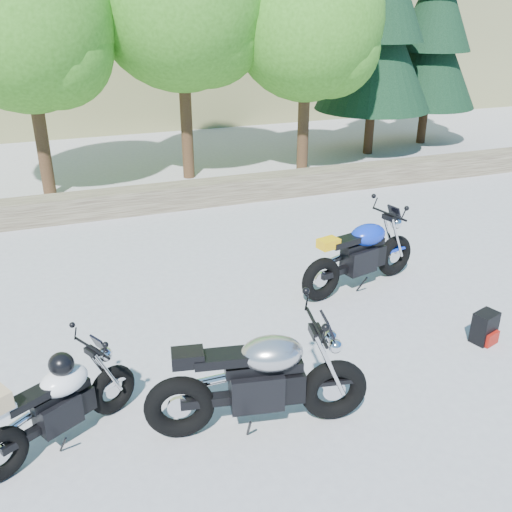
{
  "coord_description": "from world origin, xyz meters",
  "views": [
    {
      "loc": [
        -2.29,
        -5.91,
        4.09
      ],
      "look_at": [
        0.2,
        1.0,
        0.75
      ],
      "focal_mm": 40.0,
      "sensor_mm": 36.0,
      "label": 1
    }
  ],
  "objects_px": {
    "blue_bike": "(361,255)",
    "backpack": "(485,328)",
    "silver_bike": "(260,381)",
    "white_bike": "(57,403)"
  },
  "relations": [
    {
      "from": "backpack",
      "to": "blue_bike",
      "type": "bearing_deg",
      "value": 93.45
    },
    {
      "from": "blue_bike",
      "to": "backpack",
      "type": "xyz_separation_m",
      "value": [
        0.76,
        -1.93,
        -0.33
      ]
    },
    {
      "from": "white_bike",
      "to": "blue_bike",
      "type": "relative_size",
      "value": 0.76
    },
    {
      "from": "silver_bike",
      "to": "backpack",
      "type": "xyz_separation_m",
      "value": [
        3.29,
        0.52,
        -0.36
      ]
    },
    {
      "from": "backpack",
      "to": "silver_bike",
      "type": "bearing_deg",
      "value": 170.9
    },
    {
      "from": "blue_bike",
      "to": "silver_bike",
      "type": "bearing_deg",
      "value": -149.89
    },
    {
      "from": "white_bike",
      "to": "backpack",
      "type": "xyz_separation_m",
      "value": [
        5.24,
        0.08,
        -0.29
      ]
    },
    {
      "from": "blue_bike",
      "to": "backpack",
      "type": "distance_m",
      "value": 2.1
    },
    {
      "from": "blue_bike",
      "to": "backpack",
      "type": "relative_size",
      "value": 5.14
    },
    {
      "from": "white_bike",
      "to": "backpack",
      "type": "bearing_deg",
      "value": -28.82
    }
  ]
}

